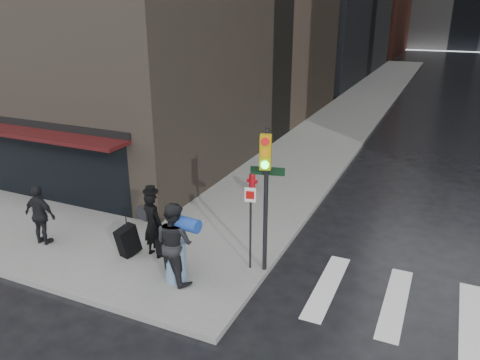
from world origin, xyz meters
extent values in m
plane|color=black|center=(0.00, 0.00, 0.00)|extent=(140.00, 140.00, 0.00)
cube|color=slate|center=(0.00, 27.00, 0.07)|extent=(4.00, 50.00, 0.15)
cube|color=silver|center=(3.50, 1.00, 0.01)|extent=(0.50, 3.00, 0.01)
cube|color=silver|center=(5.10, 1.00, 0.01)|extent=(0.50, 3.00, 0.01)
cube|color=silver|center=(6.70, 1.00, 0.01)|extent=(0.50, 3.00, 0.01)
cube|color=black|center=(-7.00, 2.05, 1.40)|extent=(8.00, 0.12, 2.60)
cube|color=#370C0D|center=(-7.00, 1.55, 2.65)|extent=(8.40, 1.10, 0.12)
cube|color=black|center=(-7.00, 1.98, 2.82)|extent=(8.40, 0.08, 0.22)
imported|color=black|center=(-1.04, 0.34, 1.06)|extent=(0.74, 0.57, 1.81)
cylinder|color=black|center=(-1.04, 0.34, 1.98)|extent=(0.39, 0.39, 0.05)
cylinder|color=black|center=(-1.04, 0.34, 2.04)|extent=(0.24, 0.24, 0.15)
cube|color=black|center=(-1.34, 0.35, 1.30)|extent=(0.40, 0.20, 0.31)
cube|color=black|center=(-1.66, 0.05, 0.57)|extent=(0.45, 0.75, 0.92)
cylinder|color=black|center=(-1.66, 0.05, 1.06)|extent=(0.04, 0.04, 0.42)
imported|color=black|center=(0.13, -0.47, 1.16)|extent=(1.16, 1.02, 2.03)
cube|color=black|center=(-0.27, -0.14, 0.76)|extent=(0.68, 0.48, 0.38)
cylinder|color=#1B3D97|center=(0.49, -0.43, 1.71)|extent=(0.64, 0.39, 0.32)
imported|color=black|center=(-4.25, -0.38, 1.01)|extent=(1.02, 0.44, 1.72)
cylinder|color=black|center=(1.90, 0.89, 1.98)|extent=(0.11, 0.11, 3.66)
cube|color=gold|center=(1.95, 0.69, 3.31)|extent=(0.29, 0.22, 0.82)
cylinder|color=red|center=(1.97, 0.60, 3.58)|extent=(0.19, 0.09, 0.18)
cylinder|color=orange|center=(1.97, 0.60, 3.31)|extent=(0.19, 0.09, 0.18)
cylinder|color=#19E533|center=(1.97, 0.60, 3.03)|extent=(0.19, 0.09, 0.18)
cylinder|color=black|center=(1.54, 0.80, 1.25)|extent=(0.05, 0.05, 2.20)
cube|color=white|center=(1.54, 0.77, 2.16)|extent=(0.27, 0.08, 0.37)
cube|color=black|center=(1.90, 0.97, 2.76)|extent=(0.81, 0.22, 0.20)
cylinder|color=#AC0A13|center=(-0.46, 5.65, 0.20)|extent=(0.31, 0.31, 0.10)
cylinder|color=#AC0A13|center=(-0.46, 5.65, 0.44)|extent=(0.23, 0.23, 0.58)
sphere|color=#AC0A13|center=(-0.46, 5.65, 0.75)|extent=(0.21, 0.21, 0.21)
cylinder|color=#AC0A13|center=(-0.46, 5.65, 0.54)|extent=(0.39, 0.14, 0.14)
camera|label=1|loc=(5.60, -8.77, 6.41)|focal=35.00mm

